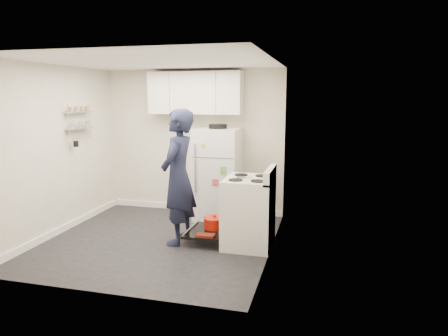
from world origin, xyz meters
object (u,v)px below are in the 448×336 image
(refrigerator, at_px, (218,174))
(open_oven_door, at_px, (211,227))
(electric_range, at_px, (248,212))
(person, at_px, (178,177))

(refrigerator, bearing_deg, open_oven_door, -80.53)
(electric_range, bearing_deg, refrigerator, 123.36)
(electric_range, relative_size, refrigerator, 0.69)
(refrigerator, relative_size, person, 0.85)
(open_oven_door, xyz_separation_m, person, (-0.41, -0.18, 0.74))
(person, bearing_deg, open_oven_door, 115.70)
(refrigerator, bearing_deg, person, -101.05)
(open_oven_door, bearing_deg, refrigerator, 99.47)
(electric_range, xyz_separation_m, person, (-0.96, -0.13, 0.47))
(refrigerator, bearing_deg, electric_range, -56.64)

